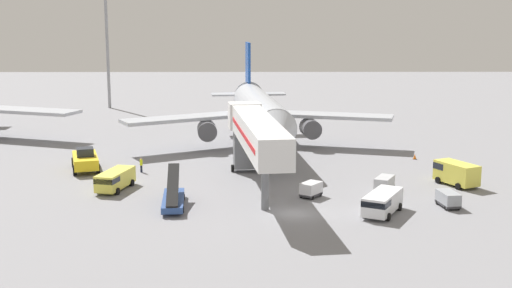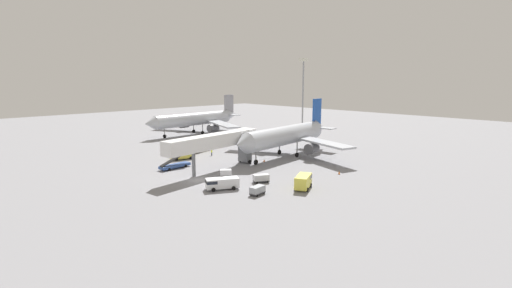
{
  "view_description": "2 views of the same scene",
  "coord_description": "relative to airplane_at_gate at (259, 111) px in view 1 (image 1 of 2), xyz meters",
  "views": [
    {
      "loc": [
        -3.75,
        -56.54,
        17.03
      ],
      "look_at": [
        -3.27,
        18.68,
        2.62
      ],
      "focal_mm": 47.13,
      "sensor_mm": 36.0,
      "label": 1
    },
    {
      "loc": [
        55.73,
        -39.18,
        18.64
      ],
      "look_at": [
        -5.49,
        20.63,
        3.56
      ],
      "focal_mm": 26.45,
      "sensor_mm": 36.0,
      "label": 2
    }
  ],
  "objects": [
    {
      "name": "service_van_mid_center",
      "position": [
        10.33,
        -28.74,
        -3.93
      ],
      "size": [
        4.46,
        5.87,
        1.92
      ],
      "color": "white",
      "rests_on": "ground"
    },
    {
      "name": "baggage_cart_mid_right",
      "position": [
        4.66,
        -23.02,
        -4.24
      ],
      "size": [
        2.37,
        2.52,
        1.44
      ],
      "color": "#38383D",
      "rests_on": "ground"
    },
    {
      "name": "service_van_outer_right",
      "position": [
        19.79,
        -18.48,
        -3.71
      ],
      "size": [
        3.97,
        5.14,
        2.35
      ],
      "color": "#E5DB4C",
      "rests_on": "ground"
    },
    {
      "name": "belt_loader_truck",
      "position": [
        -8.1,
        -26.19,
        -4.27
      ],
      "size": [
        2.42,
        7.03,
        3.27
      ],
      "color": "#2D4C8E",
      "rests_on": "ground"
    },
    {
      "name": "safety_cone_alpha",
      "position": [
        18.68,
        -5.92,
        -4.71
      ],
      "size": [
        0.43,
        0.43,
        0.66
      ],
      "color": "black",
      "rests_on": "ground"
    },
    {
      "name": "ground_crew_worker_foreground",
      "position": [
        -13.19,
        -12.6,
        -4.17
      ],
      "size": [
        0.43,
        0.43,
        1.65
      ],
      "color": "#1E2333",
      "rests_on": "ground"
    },
    {
      "name": "ground_plane",
      "position": [
        2.77,
        -28.4,
        -5.04
      ],
      "size": [
        300.0,
        300.0,
        0.0
      ],
      "primitive_type": "plane",
      "color": "gray"
    },
    {
      "name": "airplane_at_gate",
      "position": [
        0.0,
        0.0,
        0.0
      ],
      "size": [
        35.3,
        35.81,
        13.21
      ],
      "color": "#B7BCC6",
      "rests_on": "ground"
    },
    {
      "name": "jet_bridge",
      "position": [
        -0.64,
        -20.59,
        0.78
      ],
      "size": [
        6.15,
        23.84,
        7.6
      ],
      "color": "silver",
      "rests_on": "ground"
    },
    {
      "name": "service_van_rear_left",
      "position": [
        -14.58,
        -20.27,
        -3.94
      ],
      "size": [
        3.24,
        5.85,
        1.9
      ],
      "color": "#E5DB4C",
      "rests_on": "ground"
    },
    {
      "name": "pushback_tug",
      "position": [
        -19.58,
        -11.61,
        -3.83
      ],
      "size": [
        4.32,
        6.94,
        2.61
      ],
      "color": "yellow",
      "rests_on": "ground"
    },
    {
      "name": "apron_light_mast",
      "position": [
        -27.65,
        40.27,
        12.64
      ],
      "size": [
        2.4,
        2.4,
        25.44
      ],
      "color": "#93969B",
      "rests_on": "ground"
    },
    {
      "name": "safety_cone_bravo",
      "position": [
        0.62,
        -8.46,
        -4.72
      ],
      "size": [
        0.43,
        0.43,
        0.65
      ],
      "color": "black",
      "rests_on": "ground"
    },
    {
      "name": "baggage_cart_near_center",
      "position": [
        12.06,
        -20.94,
        -4.22
      ],
      "size": [
        2.49,
        3.11,
        1.47
      ],
      "color": "#38383D",
      "rests_on": "ground"
    },
    {
      "name": "baggage_cart_far_center",
      "position": [
        16.75,
        -26.48,
        -4.25
      ],
      "size": [
        1.74,
        2.84,
        1.41
      ],
      "color": "#38383D",
      "rests_on": "ground"
    }
  ]
}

